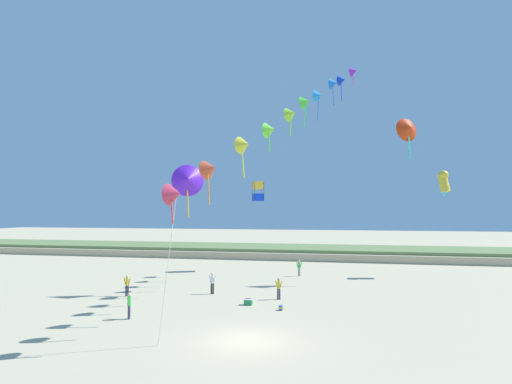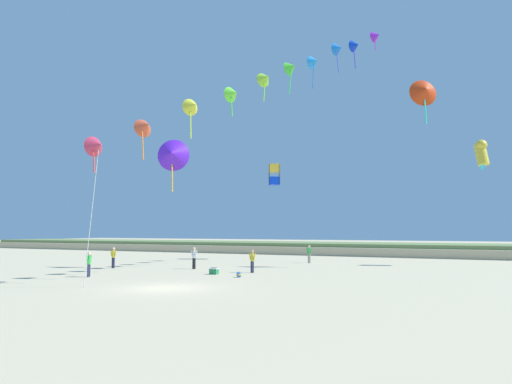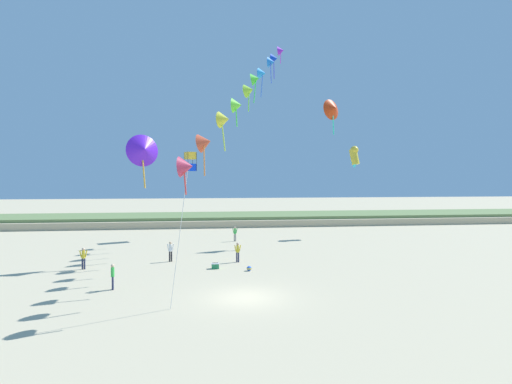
% 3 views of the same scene
% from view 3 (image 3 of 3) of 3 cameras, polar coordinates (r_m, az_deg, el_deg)
% --- Properties ---
extents(ground_plane, '(240.00, 240.00, 0.00)m').
position_cam_3_polar(ground_plane, '(23.83, -1.41, -14.84)').
color(ground_plane, beige).
extents(dune_ridge, '(120.00, 12.07, 1.41)m').
position_cam_3_polar(dune_ridge, '(61.77, -4.95, -3.85)').
color(dune_ridge, '#BFAE8B').
rests_on(dune_ridge, ground).
extents(person_near_left, '(0.59, 0.23, 1.68)m').
position_cam_3_polar(person_near_left, '(34.11, -12.12, -8.09)').
color(person_near_left, black).
rests_on(person_near_left, ground).
extents(person_near_right, '(0.56, 0.22, 1.61)m').
position_cam_3_polar(person_near_right, '(33.18, -2.64, -8.41)').
color(person_near_right, '#282D4C').
rests_on(person_near_right, ground).
extents(person_mid_center, '(0.58, 0.23, 1.65)m').
position_cam_3_polar(person_mid_center, '(33.28, -23.43, -8.49)').
color(person_mid_center, '#282D4C').
rests_on(person_mid_center, ground).
extents(person_far_left, '(0.58, 0.22, 1.64)m').
position_cam_3_polar(person_far_left, '(44.06, -3.02, -5.83)').
color(person_far_left, gray).
rests_on(person_far_left, ground).
extents(person_far_right, '(0.22, 0.56, 1.60)m').
position_cam_3_polar(person_far_right, '(26.67, -19.80, -11.07)').
color(person_far_right, '#282D4C').
rests_on(person_far_right, ground).
extents(kite_banner_string, '(11.39, 27.87, 22.80)m').
position_cam_3_polar(kite_banner_string, '(35.27, -0.61, 14.89)').
color(kite_banner_string, '#C43251').
extents(large_kite_low_lead, '(2.85, 2.04, 4.47)m').
position_cam_3_polar(large_kite_low_lead, '(33.76, -15.77, 5.81)').
color(large_kite_low_lead, '#5F20DE').
extents(large_kite_mid_trail, '(1.48, 1.48, 2.20)m').
position_cam_3_polar(large_kite_mid_trail, '(47.07, -9.36, 4.32)').
color(large_kite_mid_trail, '#0C39E3').
extents(large_kite_high_solo, '(1.58, 1.59, 2.72)m').
position_cam_3_polar(large_kite_high_solo, '(49.94, 13.86, 4.99)').
color(large_kite_high_solo, gold).
extents(large_kite_outer_drift, '(2.55, 2.09, 4.00)m').
position_cam_3_polar(large_kite_outer_drift, '(44.93, 10.99, 11.59)').
color(large_kite_outer_drift, red).
extents(beach_cooler, '(0.58, 0.41, 0.46)m').
position_cam_3_polar(beach_cooler, '(31.12, -5.84, -10.45)').
color(beach_cooler, '#23844C').
rests_on(beach_cooler, ground).
extents(beach_ball, '(0.36, 0.36, 0.36)m').
position_cam_3_polar(beach_ball, '(30.25, -0.99, -10.87)').
color(beach_ball, blue).
rests_on(beach_ball, ground).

